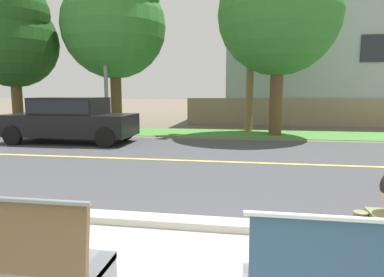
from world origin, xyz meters
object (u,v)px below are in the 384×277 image
shade_tree_centre (283,3)px  streetlamp (107,42)px  shade_tree_far_left (14,36)px  shade_tree_left (116,18)px  car_black_far (71,118)px

shade_tree_centre → streetlamp: bearing=178.8°
streetlamp → shade_tree_far_left: 4.23m
shade_tree_left → shade_tree_centre: 7.24m
car_black_far → shade_tree_far_left: (-4.22, 3.13, 3.28)m
streetlamp → shade_tree_centre: shade_tree_centre is taller
shade_tree_far_left → car_black_far: bearing=-36.5°
streetlamp → shade_tree_left: (0.06, 1.02, 1.17)m
shade_tree_far_left → shade_tree_centre: (11.41, -0.03, 0.91)m
shade_tree_left → streetlamp: bearing=-93.1°
shade_tree_centre → shade_tree_left: bearing=170.7°
car_black_far → shade_tree_left: shade_tree_left is taller
streetlamp → shade_tree_left: 1.55m
car_black_far → streetlamp: (-0.01, 3.25, 2.98)m
shade_tree_left → shade_tree_centre: shade_tree_centre is taller
streetlamp → shade_tree_far_left: (-4.21, -0.13, 0.30)m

